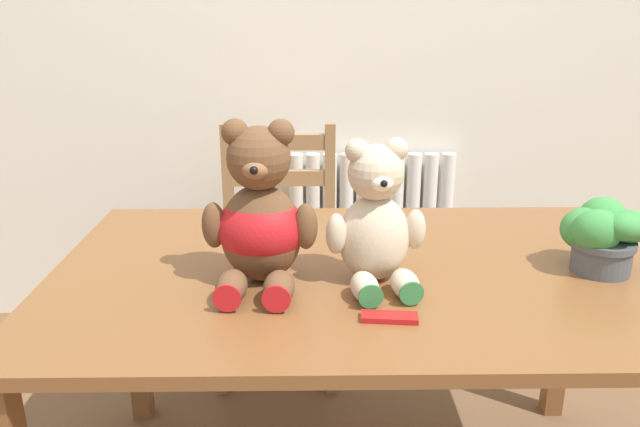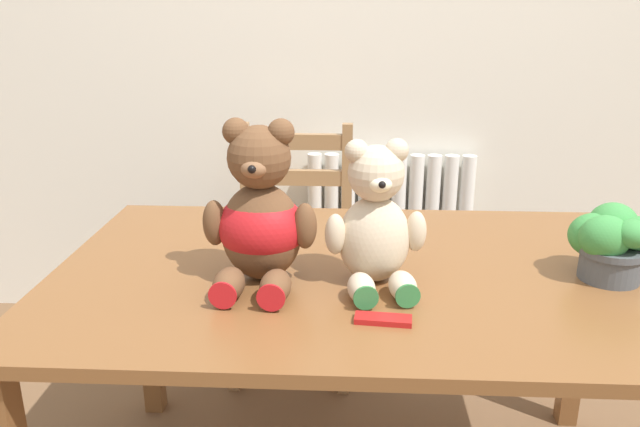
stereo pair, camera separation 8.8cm
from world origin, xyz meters
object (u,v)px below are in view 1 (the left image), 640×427
object	(u,v)px
teddy_bear_left	(260,220)
potted_plant	(603,233)
wooden_chair_behind	(278,251)
teddy_bear_right	(376,222)
chocolate_bar	(389,317)

from	to	relation	value
teddy_bear_left	potted_plant	distance (m)	0.81
wooden_chair_behind	teddy_bear_left	distance (m)	0.98
teddy_bear_right	potted_plant	world-z (taller)	teddy_bear_right
potted_plant	teddy_bear_right	bearing A→B (deg)	-174.41
teddy_bear_right	teddy_bear_left	bearing A→B (deg)	-9.17
wooden_chair_behind	potted_plant	distance (m)	1.22
wooden_chair_behind	teddy_bear_right	distance (m)	1.01
wooden_chair_behind	teddy_bear_right	xyz separation A→B (m)	(0.27, -0.88, 0.42)
chocolate_bar	teddy_bear_left	bearing A→B (deg)	144.33
teddy_bear_left	potted_plant	size ratio (longest dim) A/B	1.84
teddy_bear_left	teddy_bear_right	distance (m)	0.26
teddy_bear_right	potted_plant	bearing A→B (deg)	177.00
teddy_bear_right	potted_plant	distance (m)	0.55
wooden_chair_behind	chocolate_bar	world-z (taller)	wooden_chair_behind
teddy_bear_left	wooden_chair_behind	bearing A→B (deg)	-86.29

